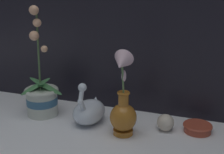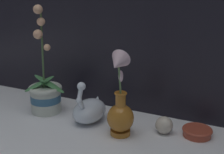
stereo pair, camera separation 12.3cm
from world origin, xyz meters
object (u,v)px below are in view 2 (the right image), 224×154
(orchid_potted_plant, at_px, (45,93))
(glass_sphere, at_px, (164,125))
(amber_dish, at_px, (197,131))
(swan_figurine, at_px, (90,109))
(blue_vase, at_px, (120,108))

(orchid_potted_plant, bearing_deg, glass_sphere, 3.06)
(amber_dish, bearing_deg, swan_figurine, -172.16)
(swan_figurine, bearing_deg, glass_sphere, 4.99)
(swan_figurine, height_order, amber_dish, swan_figurine)
(orchid_potted_plant, bearing_deg, amber_dish, 5.31)
(orchid_potted_plant, xyz_separation_m, glass_sphere, (0.53, 0.03, -0.06))
(orchid_potted_plant, distance_m, swan_figurine, 0.23)
(blue_vase, relative_size, amber_dish, 2.96)
(glass_sphere, bearing_deg, orchid_potted_plant, -176.94)
(glass_sphere, bearing_deg, blue_vase, -149.49)
(amber_dish, bearing_deg, blue_vase, -156.01)
(blue_vase, distance_m, glass_sphere, 0.19)
(blue_vase, xyz_separation_m, amber_dish, (0.27, 0.12, -0.09))
(glass_sphere, relative_size, amber_dish, 0.59)
(glass_sphere, bearing_deg, amber_dish, 15.00)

